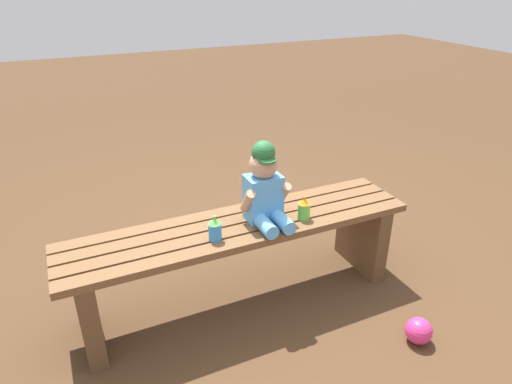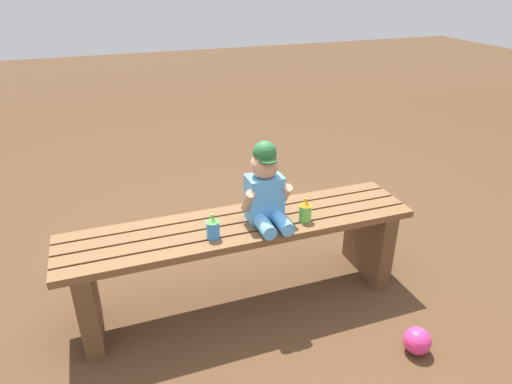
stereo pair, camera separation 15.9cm
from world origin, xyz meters
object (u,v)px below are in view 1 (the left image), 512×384
at_px(sippy_cup_left, 215,229).
at_px(child_figure, 265,187).
at_px(toy_ball, 419,331).
at_px(sippy_cup_right, 304,208).
at_px(park_bench, 241,249).

bearing_deg(sippy_cup_left, child_figure, 14.07).
xyz_separation_m(sippy_cup_left, toy_ball, (0.79, -0.54, -0.46)).
bearing_deg(toy_ball, sippy_cup_right, 121.63).
xyz_separation_m(sippy_cup_left, sippy_cup_right, (0.46, 0.00, 0.00)).
xyz_separation_m(sippy_cup_right, toy_ball, (0.33, -0.54, -0.46)).
height_order(park_bench, child_figure, child_figure).
xyz_separation_m(park_bench, toy_ball, (0.63, -0.62, -0.25)).
relative_size(child_figure, sippy_cup_left, 3.26).
height_order(sippy_cup_left, toy_ball, sippy_cup_left).
bearing_deg(park_bench, toy_ball, -44.59).
xyz_separation_m(park_bench, sippy_cup_right, (0.30, -0.09, 0.20)).
xyz_separation_m(park_bench, sippy_cup_left, (-0.16, -0.09, 0.20)).
distance_m(park_bench, child_figure, 0.35).
xyz_separation_m(child_figure, toy_ball, (0.51, -0.61, -0.58)).
xyz_separation_m(child_figure, sippy_cup_right, (0.18, -0.07, -0.12)).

